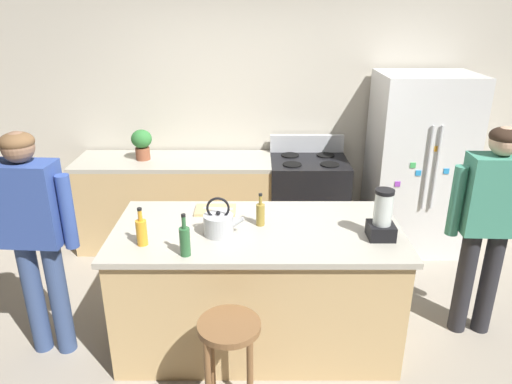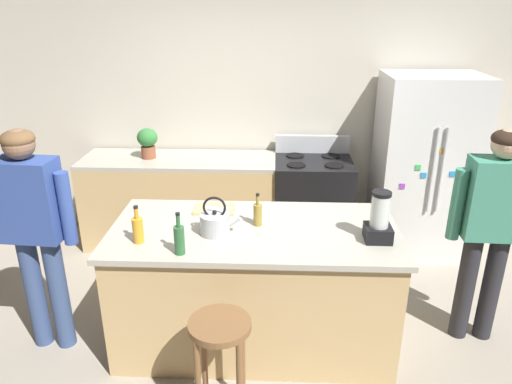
# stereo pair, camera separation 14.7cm
# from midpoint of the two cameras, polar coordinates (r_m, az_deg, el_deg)

# --- Properties ---
(ground_plane) EXTENTS (14.00, 14.00, 0.00)m
(ground_plane) POSITION_cam_midpoint_polar(r_m,az_deg,el_deg) (3.77, 0.96, -17.03)
(ground_plane) COLOR #9E9384
(back_wall) EXTENTS (8.00, 0.10, 2.70)m
(back_wall) POSITION_cam_midpoint_polar(r_m,az_deg,el_deg) (4.99, 1.68, 10.05)
(back_wall) COLOR beige
(back_wall) RESTS_ON ground_plane
(kitchen_island) EXTENTS (1.98, 0.96, 0.92)m
(kitchen_island) POSITION_cam_midpoint_polar(r_m,az_deg,el_deg) (3.50, 1.01, -11.13)
(kitchen_island) COLOR tan
(kitchen_island) RESTS_ON ground_plane
(back_counter_run) EXTENTS (2.00, 0.64, 0.92)m
(back_counter_run) POSITION_cam_midpoint_polar(r_m,az_deg,el_deg) (4.95, -7.80, -1.05)
(back_counter_run) COLOR tan
(back_counter_run) RESTS_ON ground_plane
(refrigerator) EXTENTS (0.90, 0.73, 1.76)m
(refrigerator) POSITION_cam_midpoint_polar(r_m,az_deg,el_deg) (4.92, 20.35, 2.86)
(refrigerator) COLOR silver
(refrigerator) RESTS_ON ground_plane
(stove_range) EXTENTS (0.76, 0.65, 1.10)m
(stove_range) POSITION_cam_midpoint_polar(r_m,az_deg,el_deg) (4.87, 7.59, -1.30)
(stove_range) COLOR black
(stove_range) RESTS_ON ground_plane
(person_by_island_left) EXTENTS (0.59, 0.25, 1.64)m
(person_by_island_left) POSITION_cam_midpoint_polar(r_m,az_deg,el_deg) (3.50, -24.08, -3.36)
(person_by_island_left) COLOR #384C7A
(person_by_island_left) RESTS_ON ground_plane
(person_by_sink_right) EXTENTS (0.59, 0.24, 1.61)m
(person_by_sink_right) POSITION_cam_midpoint_polar(r_m,az_deg,el_deg) (3.70, 27.51, -2.90)
(person_by_sink_right) COLOR #26262B
(person_by_sink_right) RESTS_ON ground_plane
(bar_stool) EXTENTS (0.36, 0.36, 0.70)m
(bar_stool) POSITION_cam_midpoint_polar(r_m,az_deg,el_deg) (2.85, -2.77, -17.93)
(bar_stool) COLOR brown
(bar_stool) RESTS_ON ground_plane
(potted_plant) EXTENTS (0.20, 0.20, 0.30)m
(potted_plant) POSITION_cam_midpoint_polar(r_m,az_deg,el_deg) (4.82, -12.05, 5.98)
(potted_plant) COLOR brown
(potted_plant) RESTS_ON back_counter_run
(blender_appliance) EXTENTS (0.17, 0.17, 0.34)m
(blender_appliance) POSITION_cam_midpoint_polar(r_m,az_deg,el_deg) (3.18, 15.86, -3.28)
(blender_appliance) COLOR black
(blender_appliance) RESTS_ON kitchen_island
(bottle_soda) EXTENTS (0.07, 0.07, 0.26)m
(bottle_soda) POSITION_cam_midpoint_polar(r_m,az_deg,el_deg) (3.13, -12.69, -4.39)
(bottle_soda) COLOR orange
(bottle_soda) RESTS_ON kitchen_island
(bottle_olive_oil) EXTENTS (0.07, 0.07, 0.28)m
(bottle_olive_oil) POSITION_cam_midpoint_polar(r_m,az_deg,el_deg) (2.94, -7.78, -5.61)
(bottle_olive_oil) COLOR #2D6638
(bottle_olive_oil) RESTS_ON kitchen_island
(bottle_vinegar) EXTENTS (0.06, 0.06, 0.24)m
(bottle_vinegar) POSITION_cam_midpoint_polar(r_m,az_deg,el_deg) (3.29, 1.49, -2.64)
(bottle_vinegar) COLOR olive
(bottle_vinegar) RESTS_ON kitchen_island
(tea_kettle) EXTENTS (0.28, 0.20, 0.27)m
(tea_kettle) POSITION_cam_midpoint_polar(r_m,az_deg,el_deg) (3.18, -3.61, -3.73)
(tea_kettle) COLOR #B7BABF
(tea_kettle) RESTS_ON kitchen_island
(cutting_board) EXTENTS (0.30, 0.20, 0.02)m
(cutting_board) POSITION_cam_midpoint_polar(r_m,az_deg,el_deg) (3.55, -3.83, -2.11)
(cutting_board) COLOR tan
(cutting_board) RESTS_ON kitchen_island
(chef_knife) EXTENTS (0.22, 0.05, 0.01)m
(chef_knife) POSITION_cam_midpoint_polar(r_m,az_deg,el_deg) (3.54, -3.51, -1.92)
(chef_knife) COLOR #B7BABF
(chef_knife) RESTS_ON cutting_board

